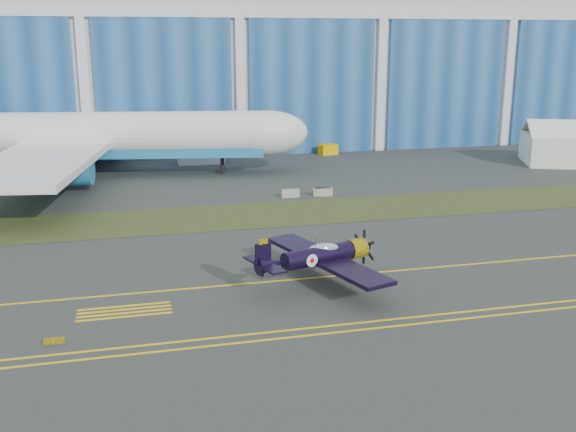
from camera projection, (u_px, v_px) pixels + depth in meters
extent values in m
plane|color=#343937|center=(348.00, 253.00, 55.29)|extent=(260.00, 260.00, 0.00)
cube|color=#475128|center=(303.00, 212.00, 68.42)|extent=(260.00, 10.00, 0.02)
cube|color=silver|center=(217.00, 51.00, 119.02)|extent=(220.00, 45.00, 30.00)
cube|color=navy|center=(240.00, 88.00, 98.90)|extent=(220.00, 0.60, 20.00)
cube|color=silver|center=(239.00, 13.00, 96.15)|extent=(220.00, 0.70, 1.20)
cube|color=yellow|center=(369.00, 273.00, 50.60)|extent=(200.00, 0.20, 0.02)
cube|color=yellow|center=(424.00, 323.00, 41.69)|extent=(80.00, 0.20, 0.02)
cube|color=yellow|center=(417.00, 317.00, 42.63)|extent=(80.00, 0.20, 0.02)
cube|color=yellow|center=(54.00, 341.00, 38.84)|extent=(1.20, 0.15, 0.35)
cube|color=silver|center=(201.00, 154.00, 94.71)|extent=(6.50, 2.64, 2.81)
cube|color=#EDB300|center=(328.00, 149.00, 102.32)|extent=(2.97, 2.25, 1.55)
cube|color=#99968F|center=(290.00, 193.00, 74.73)|extent=(2.00, 0.62, 0.90)
cube|color=#A0A085|center=(322.00, 192.00, 75.37)|extent=(2.07, 0.94, 0.90)
cube|color=#8F9F8D|center=(324.00, 192.00, 75.44)|extent=(2.02, 0.67, 0.90)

